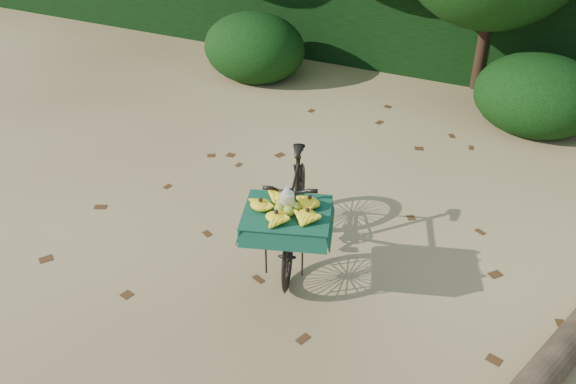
% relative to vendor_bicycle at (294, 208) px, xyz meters
% --- Properties ---
extents(ground, '(80.00, 80.00, 0.00)m').
position_rel_vendor_bicycle_xyz_m(ground, '(0.37, -0.24, -0.56)').
color(ground, tan).
rests_on(ground, ground).
extents(vendor_bicycle, '(1.18, 1.93, 1.09)m').
position_rel_vendor_bicycle_xyz_m(vendor_bicycle, '(0.00, 0.00, 0.00)').
color(vendor_bicycle, black).
rests_on(vendor_bicycle, ground).
extents(fallen_log, '(1.59, 3.75, 0.28)m').
position_rel_vendor_bicycle_xyz_m(fallen_log, '(2.57, -0.65, -0.42)').
color(fallen_log, brown).
rests_on(fallen_log, ground).
extents(hedge_backdrop, '(26.00, 1.80, 1.80)m').
position_rel_vendor_bicycle_xyz_m(hedge_backdrop, '(0.37, 6.06, 0.34)').
color(hedge_backdrop, black).
rests_on(hedge_backdrop, ground).
extents(bush_clumps, '(8.80, 1.70, 0.90)m').
position_rel_vendor_bicycle_xyz_m(bush_clumps, '(0.87, 4.06, -0.11)').
color(bush_clumps, black).
rests_on(bush_clumps, ground).
extents(leaf_litter, '(7.00, 7.30, 0.01)m').
position_rel_vendor_bicycle_xyz_m(leaf_litter, '(0.37, 0.41, -0.55)').
color(leaf_litter, '#432812').
rests_on(leaf_litter, ground).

